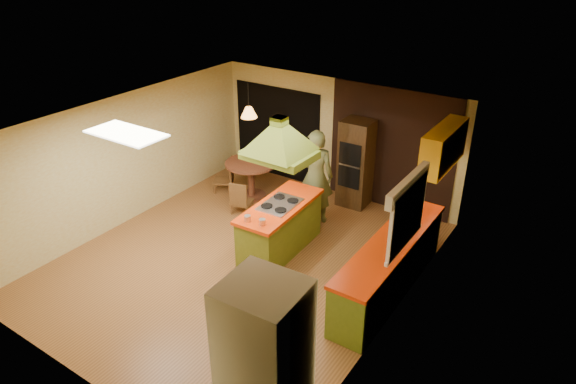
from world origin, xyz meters
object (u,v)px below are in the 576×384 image
Objects in this scene: man at (315,177)px; canister_large at (417,206)px; dining_table at (251,173)px; wall_oven at (356,163)px; kitchen_island at (280,227)px; refrigerator at (264,362)px.

man is 2.09m from canister_large.
dining_table is at bearing -27.71° from man.
canister_large is at bearing -36.94° from wall_oven.
wall_oven is at bearing 144.78° from canister_large.
man reaches higher than canister_large.
kitchen_island is 1.36m from man.
man reaches higher than dining_table.
dining_table is (-1.97, -0.95, -0.35)m from wall_oven.
refrigerator reaches higher than dining_table.
kitchen_island is 1.73× the size of dining_table.
refrigerator is at bearing -90.95° from canister_large.
canister_large reaches higher than dining_table.
refrigerator reaches higher than kitchen_island.
canister_large is at bearing 86.49° from refrigerator.
canister_large is at bearing -4.43° from dining_table.
wall_oven is (0.28, 2.32, 0.45)m from kitchen_island.
man is (-0.05, 1.27, 0.48)m from kitchen_island.
wall_oven reaches higher than canister_large.
man is at bearing 111.89° from refrigerator.
man is 1.74× the size of dining_table.
dining_table is at bearing 175.57° from canister_large.
refrigerator is 5.73m from wall_oven.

